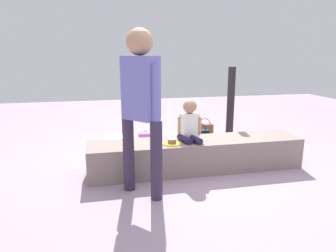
# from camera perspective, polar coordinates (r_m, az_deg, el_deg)

# --- Properties ---
(ground_plane) EXTENTS (12.00, 12.00, 0.00)m
(ground_plane) POSITION_cam_1_polar(r_m,az_deg,el_deg) (3.80, 5.21, -7.94)
(ground_plane) COLOR #A58B9E
(concrete_ledge) EXTENTS (2.55, 0.51, 0.37)m
(concrete_ledge) POSITION_cam_1_polar(r_m,az_deg,el_deg) (3.74, 5.27, -5.31)
(concrete_ledge) COLOR gray
(concrete_ledge) RESTS_ON ground_plane
(child_seated) EXTENTS (0.29, 0.34, 0.48)m
(child_seated) POSITION_cam_1_polar(r_m,az_deg,el_deg) (3.62, 4.02, 0.62)
(child_seated) COLOR #241B46
(child_seated) RESTS_ON concrete_ledge
(adult_standing) EXTENTS (0.36, 0.39, 1.60)m
(adult_standing) POSITION_cam_1_polar(r_m,az_deg,el_deg) (2.89, -5.06, 5.08)
(adult_standing) COLOR #33273F
(adult_standing) RESTS_ON ground_plane
(cake_plate) EXTENTS (0.22, 0.22, 0.07)m
(cake_plate) POSITION_cam_1_polar(r_m,az_deg,el_deg) (3.50, 0.73, -3.01)
(cake_plate) COLOR yellow
(cake_plate) RESTS_ON concrete_ledge
(gift_bag) EXTENTS (0.20, 0.12, 0.36)m
(gift_bag) POSITION_cam_1_polar(r_m,az_deg,el_deg) (4.22, -4.04, -3.38)
(gift_bag) COLOR #B259BF
(gift_bag) RESTS_ON ground_plane
(railing_post) EXTENTS (0.36, 0.36, 1.19)m
(railing_post) POSITION_cam_1_polar(r_m,az_deg,el_deg) (4.69, 11.42, 1.72)
(railing_post) COLOR black
(railing_post) RESTS_ON ground_plane
(water_bottle_near_gift) EXTENTS (0.07, 0.07, 0.23)m
(water_bottle_near_gift) POSITION_cam_1_polar(r_m,az_deg,el_deg) (4.46, 7.65, -3.38)
(water_bottle_near_gift) COLOR silver
(water_bottle_near_gift) RESTS_ON ground_plane
(water_bottle_far_side) EXTENTS (0.07, 0.07, 0.19)m
(water_bottle_far_side) POSITION_cam_1_polar(r_m,az_deg,el_deg) (4.87, -4.30, -2.04)
(water_bottle_far_side) COLOR silver
(water_bottle_far_side) RESTS_ON ground_plane
(party_cup_red) EXTENTS (0.09, 0.09, 0.10)m
(party_cup_red) POSITION_cam_1_polar(r_m,az_deg,el_deg) (4.43, -7.08, -4.17)
(party_cup_red) COLOR red
(party_cup_red) RESTS_ON ground_plane
(cake_box_white) EXTENTS (0.40, 0.37, 0.14)m
(cake_box_white) POSITION_cam_1_polar(r_m,az_deg,el_deg) (4.76, -9.37, -2.78)
(cake_box_white) COLOR white
(cake_box_white) RESTS_ON ground_plane
(handbag_black_leather) EXTENTS (0.26, 0.14, 0.35)m
(handbag_black_leather) POSITION_cam_1_polar(r_m,az_deg,el_deg) (4.67, 5.89, -2.17)
(handbag_black_leather) COLOR black
(handbag_black_leather) RESTS_ON ground_plane
(handbag_brown_canvas) EXTENTS (0.27, 0.13, 0.33)m
(handbag_brown_canvas) POSITION_cam_1_polar(r_m,az_deg,el_deg) (5.15, 6.76, -0.84)
(handbag_brown_canvas) COLOR brown
(handbag_brown_canvas) RESTS_ON ground_plane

